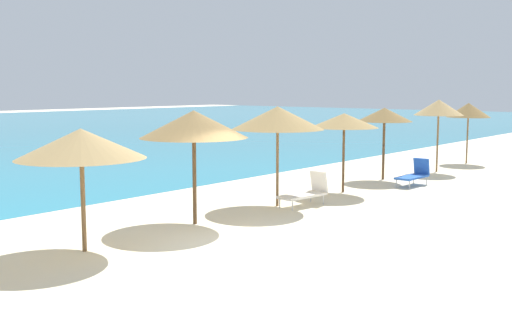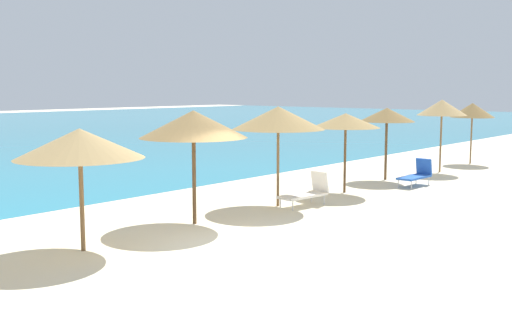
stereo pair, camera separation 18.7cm
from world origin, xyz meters
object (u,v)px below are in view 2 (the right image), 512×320
(beach_umbrella_8, at_px, (387,115))
(lounge_chair_1, at_px, (307,192))
(beach_umbrella_4, at_px, (80,144))
(lounge_chair_0, at_px, (416,175))
(beach_umbrella_5, at_px, (193,124))
(beach_umbrella_10, at_px, (472,110))
(beach_umbrella_6, at_px, (278,118))
(beach_umbrella_7, at_px, (346,121))
(beach_umbrella_9, at_px, (442,108))

(beach_umbrella_8, distance_m, lounge_chair_1, 6.35)
(beach_umbrella_4, height_order, lounge_chair_0, beach_umbrella_4)
(beach_umbrella_5, bearing_deg, beach_umbrella_4, -178.25)
(beach_umbrella_8, distance_m, beach_umbrella_10, 6.90)
(beach_umbrella_4, height_order, beach_umbrella_6, beach_umbrella_6)
(beach_umbrella_4, relative_size, beach_umbrella_8, 0.99)
(beach_umbrella_8, bearing_deg, beach_umbrella_7, -173.74)
(beach_umbrella_5, relative_size, beach_umbrella_8, 1.06)
(beach_umbrella_6, height_order, lounge_chair_0, beach_umbrella_6)
(beach_umbrella_9, xyz_separation_m, lounge_chair_0, (-3.85, -0.87, -2.23))
(beach_umbrella_7, bearing_deg, beach_umbrella_10, -0.74)
(beach_umbrella_8, xyz_separation_m, beach_umbrella_10, (6.88, -0.50, -0.00))
(beach_umbrella_9, bearing_deg, beach_umbrella_7, 177.61)
(beach_umbrella_6, xyz_separation_m, beach_umbrella_10, (13.47, -0.34, -0.14))
(beach_umbrella_6, height_order, lounge_chair_1, beach_umbrella_6)
(beach_umbrella_5, distance_m, beach_umbrella_6, 3.17)
(beach_umbrella_9, xyz_separation_m, beach_umbrella_10, (3.57, 0.15, -0.21))
(beach_umbrella_9, bearing_deg, lounge_chair_1, -179.26)
(beach_umbrella_4, distance_m, beach_umbrella_8, 13.03)
(lounge_chair_0, relative_size, lounge_chair_1, 0.95)
(beach_umbrella_7, height_order, beach_umbrella_10, beach_umbrella_10)
(beach_umbrella_4, height_order, beach_umbrella_7, beach_umbrella_7)
(beach_umbrella_6, height_order, beach_umbrella_9, beach_umbrella_9)
(beach_umbrella_5, distance_m, beach_umbrella_8, 9.75)
(beach_umbrella_5, relative_size, beach_umbrella_7, 1.10)
(beach_umbrella_9, xyz_separation_m, lounge_chair_1, (-9.29, -0.12, -2.22))
(beach_umbrella_8, xyz_separation_m, lounge_chair_1, (-5.97, -0.77, -2.02))
(beach_umbrella_8, bearing_deg, lounge_chair_0, -109.47)
(beach_umbrella_5, xyz_separation_m, beach_umbrella_8, (9.75, 0.03, -0.10))
(beach_umbrella_6, distance_m, beach_umbrella_9, 9.91)
(beach_umbrella_5, distance_m, beach_umbrella_10, 16.64)
(beach_umbrella_4, xyz_separation_m, beach_umbrella_6, (6.45, -0.03, 0.29))
(beach_umbrella_9, distance_m, lounge_chair_1, 9.55)
(beach_umbrella_9, relative_size, lounge_chair_1, 1.79)
(beach_umbrella_5, xyz_separation_m, lounge_chair_1, (3.78, -0.74, -2.11))
(beach_umbrella_4, height_order, beach_umbrella_9, beach_umbrella_9)
(beach_umbrella_8, bearing_deg, beach_umbrella_10, -4.17)
(beach_umbrella_7, distance_m, lounge_chair_1, 3.28)
(beach_umbrella_4, bearing_deg, lounge_chair_1, -5.17)
(beach_umbrella_4, distance_m, lounge_chair_1, 7.33)
(beach_umbrella_8, bearing_deg, beach_umbrella_5, -179.82)
(beach_umbrella_4, relative_size, beach_umbrella_7, 1.02)
(beach_umbrella_9, bearing_deg, beach_umbrella_4, 178.19)
(beach_umbrella_8, distance_m, beach_umbrella_9, 3.39)
(beach_umbrella_5, xyz_separation_m, beach_umbrella_10, (16.63, -0.47, -0.10))
(beach_umbrella_6, relative_size, beach_umbrella_7, 1.11)
(beach_umbrella_5, distance_m, beach_umbrella_9, 13.08)
(beach_umbrella_4, relative_size, lounge_chair_1, 1.61)
(beach_umbrella_6, bearing_deg, lounge_chair_1, -44.65)
(beach_umbrella_7, distance_m, beach_umbrella_8, 3.39)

